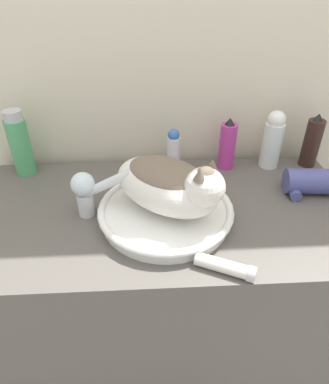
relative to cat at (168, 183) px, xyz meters
The scene contains 12 objects.
wall_back 0.43m from the cat, 90.97° to the left, with size 8.00×0.05×2.40m.
vanity_counter 0.56m from the cat, 97.58° to the left, with size 1.07×0.55×0.88m.
sink_basin 0.09m from the cat, 145.03° to the left, with size 0.35×0.35×0.04m.
cat is the anchor object (origin of this frame).
faucet 0.21m from the cat, 169.66° to the left, with size 0.16×0.06×0.15m.
spray_bottle_trigger 0.34m from the cat, 52.65° to the left, with size 0.05×0.05×0.17m.
lotion_bottle_white 0.44m from the cat, 37.66° to the left, with size 0.06×0.06×0.19m.
hairspray_can_black 0.55m from the cat, 29.32° to the left, with size 0.05×0.05×0.18m.
mouthwash_bottle 0.52m from the cat, 148.44° to the left, with size 0.06×0.06×0.21m.
deodorant_stick 0.28m from the cat, 82.95° to the left, with size 0.04×0.04×0.14m.
cream_tube 0.24m from the cat, 58.43° to the right, with size 0.14×0.09×0.04m.
hair_dryer 0.44m from the cat, 14.40° to the left, with size 0.17×0.11×0.07m.
Camera 1 is at (-0.04, -0.48, 1.46)m, focal length 32.00 mm.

